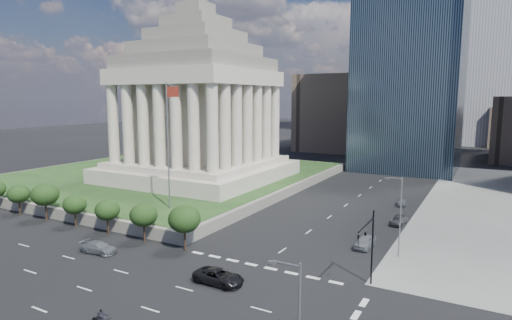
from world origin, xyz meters
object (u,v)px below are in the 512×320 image
Objects in this scene: parked_sedan_near at (365,242)px; traffic_signal_ne at (368,241)px; war_memorial at (197,89)px; flagpole at (169,139)px; pickup_truck at (219,277)px; suv_grey at (98,247)px; street_lamp_north at (399,212)px; parked_sedan_far at (402,202)px; parked_sedan_mid at (399,221)px; motorcycle_trail at (101,318)px.

traffic_signal_ne is at bearing -68.83° from parked_sedan_near.
war_memorial is 52.39m from parked_sedan_near.
flagpole is at bearing -63.11° from war_memorial.
suv_grey is (-18.42, 0.15, -0.06)m from pickup_truck.
pickup_truck is (-14.90, -17.24, -4.88)m from street_lamp_north.
traffic_signal_ne is 2.22× the size of parked_sedan_far.
street_lamp_north is (47.33, -23.00, -15.74)m from war_memorial.
flagpole is at bearing -149.83° from parked_sedan_mid.
flagpole is at bearing 0.29° from suv_grey.
motorcycle_trail is (28.64, -52.50, -20.51)m from war_memorial.
pickup_truck is at bearing -130.83° from street_lamp_north.
pickup_truck is at bearing -157.13° from traffic_signal_ne.
war_memorial is 50.28m from parked_sedan_mid.
parked_sedan_near is at bearing -28.72° from pickup_truck.
pickup_truck is at bearing -114.03° from parked_sedan_near.
motorcycle_trail is at bearing -59.98° from flagpole.
war_memorial is at bearing 158.88° from parked_sedan_near.
flagpole is at bearing 126.38° from motorcycle_trail.
pickup_truck reaches higher than suv_grey.
suv_grey is 1.08× the size of parked_sedan_near.
parked_sedan_mid is 1.16× the size of parked_sedan_far.
flagpole reaches higher than parked_sedan_far.
pickup_truck is (32.43, -40.24, -20.62)m from war_memorial.
war_memorial is 3.90× the size of street_lamp_north.
parked_sedan_far is (-1.92, 12.55, -0.07)m from parked_sedan_mid.
motorcycle_trail is at bearing 163.76° from pickup_truck.
suv_grey is at bearing -152.85° from street_lamp_north.
parked_sedan_mid is (-2.41, 13.99, -4.98)m from street_lamp_north.
traffic_signal_ne is 25.75m from parked_sedan_mid.
parked_sedan_near is (43.00, -21.70, -20.62)m from war_memorial.
traffic_signal_ne is 15.91m from pickup_truck.
street_lamp_north reaches higher than motorcycle_trail.
parked_sedan_mid is at bearing 24.60° from flagpole.
flagpole reaches higher than pickup_truck.
pickup_truck is 21.35m from parked_sedan_near.
pickup_truck is 18.42m from suv_grey.
parked_sedan_near is 25.24m from parked_sedan_far.
suv_grey is at bearing 90.49° from pickup_truck.
traffic_signal_ne reaches higher than pickup_truck.
motorcycle_trail reaches higher than parked_sedan_far.
street_lamp_north is at bearing -25.92° from war_memorial.
parked_sedan_near is at bearing -96.80° from parked_sedan_far.
parked_sedan_far is (43.00, 3.54, -20.79)m from war_memorial.
pickup_truck is 12.83m from motorcycle_trail.
parked_sedan_mid is 12.69m from parked_sedan_far.
pickup_truck is at bearing -38.72° from flagpole.
war_memorial is 54.92m from street_lamp_north.
motorcycle_trail is at bearing -61.39° from war_memorial.
parked_sedan_far is (-3.50, 37.85, -4.64)m from traffic_signal_ne.
flagpole reaches higher than street_lamp_north.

